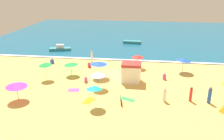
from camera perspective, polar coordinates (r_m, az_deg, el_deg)
name	(u,v)px	position (r m, az deg, el deg)	size (l,w,h in m)	color
ground_plane	(113,74)	(32.96, 0.19, -0.89)	(60.00, 60.00, 0.00)	#EDBC60
ocean_water	(127,34)	(59.81, 3.75, 8.71)	(60.00, 44.00, 0.10)	#196084
wave_breaker_foam	(118,60)	(38.83, 1.41, 2.55)	(57.00, 0.70, 0.01)	white
lifeguard_cabana	(131,72)	(29.93, 4.71, -0.52)	(2.45, 2.22, 2.54)	white
beach_umbrella_0	(184,60)	(34.36, 16.98, 2.41)	(2.98, 2.98, 2.19)	#4C3823
beach_umbrella_1	(71,64)	(32.32, -9.94, 1.52)	(2.53, 2.52, 1.90)	#4C3823
beach_umbrella_2	(16,85)	(26.91, -22.19, -3.46)	(3.15, 3.15, 1.94)	#4C3823
beach_umbrella_3	(45,64)	(31.44, -15.91, 1.41)	(2.06, 2.08, 2.40)	silver
beach_umbrella_4	(94,87)	(23.48, -4.36, -4.23)	(1.79, 1.81, 2.42)	silver
beach_umbrella_5	(98,74)	(27.71, -3.44, -0.95)	(2.19, 2.19, 2.13)	#4C3823
beach_umbrella_6	(99,63)	(31.04, -3.23, 1.74)	(2.52, 2.51, 2.24)	#4C3823
beach_umbrella_8	(137,56)	(34.79, 6.20, 3.33)	(2.49, 2.48, 2.09)	#4C3823
parked_bicycle	(121,100)	(24.85, 2.17, -7.27)	(0.33, 1.81, 0.76)	black
beachgoer_0	(165,95)	(25.68, 12.64, -6.02)	(0.55, 0.55, 1.54)	white
beachgoer_2	(89,65)	(35.47, -5.53, 1.23)	(0.52, 0.52, 0.90)	red
beachgoer_3	(52,61)	(38.31, -14.34, 2.08)	(0.50, 0.50, 0.87)	blue
beachgoer_4	(191,94)	(26.44, 18.60, -5.61)	(0.43, 0.43, 1.64)	red
beachgoer_5	(210,96)	(26.70, 22.61, -5.75)	(0.38, 0.38, 1.85)	blue
beachgoer_6	(92,57)	(37.59, -4.94, 3.19)	(0.44, 0.44, 1.91)	white
beachgoer_7	(164,77)	(31.61, 12.61, -1.58)	(0.46, 0.46, 0.90)	#D84CA5
beachgoer_8	(86,80)	(30.18, -6.35, -2.35)	(0.48, 0.48, 0.80)	#D84CA5
beach_towel_0	(89,101)	(25.63, -5.69, -7.41)	(1.29, 1.77, 0.01)	orange
beach_towel_1	(128,99)	(25.83, 3.85, -7.12)	(1.80, 1.37, 0.01)	green
beach_towel_2	(74,90)	(28.29, -9.30, -4.82)	(1.45, 1.16, 0.01)	#D84CA5
small_boat_0	(132,42)	(49.97, 4.90, 6.78)	(3.80, 1.55, 0.53)	teal
small_boat_1	(60,48)	(45.47, -12.48, 5.16)	(4.14, 2.25, 1.10)	teal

